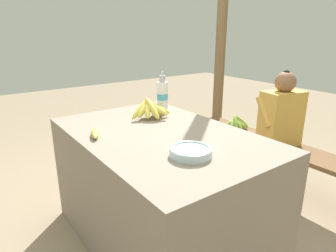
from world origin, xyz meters
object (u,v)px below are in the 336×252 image
(serving_bowl, at_px, (191,152))
(water_bottle, at_px, (162,96))
(wooden_bench, at_px, (276,150))
(seated_vendor, at_px, (276,123))
(banana_bunch_ripe, at_px, (150,108))
(support_post_near, at_px, (221,36))
(loose_banana_front, at_px, (95,133))
(banana_bunch_green, at_px, (237,123))

(serving_bowl, height_order, water_bottle, water_bottle)
(serving_bowl, bearing_deg, wooden_bench, 104.94)
(water_bottle, height_order, seated_vendor, water_bottle)
(banana_bunch_ripe, xyz_separation_m, serving_bowl, (0.70, -0.21, -0.05))
(support_post_near, bearing_deg, banana_bunch_ripe, -63.06)
(water_bottle, bearing_deg, loose_banana_front, -70.04)
(banana_bunch_ripe, relative_size, water_bottle, 1.10)
(seated_vendor, height_order, support_post_near, support_post_near)
(serving_bowl, relative_size, water_bottle, 0.70)
(water_bottle, bearing_deg, banana_bunch_ripe, -58.31)
(loose_banana_front, relative_size, wooden_bench, 0.11)
(wooden_bench, bearing_deg, banana_bunch_ripe, -107.88)
(water_bottle, bearing_deg, wooden_bench, 62.70)
(water_bottle, height_order, banana_bunch_green, water_bottle)
(water_bottle, xyz_separation_m, seated_vendor, (0.45, 0.89, -0.28))
(water_bottle, relative_size, wooden_bench, 0.17)
(wooden_bench, bearing_deg, support_post_near, 163.08)
(wooden_bench, height_order, banana_bunch_green, banana_bunch_green)
(banana_bunch_ripe, bearing_deg, wooden_bench, 72.12)
(wooden_bench, bearing_deg, serving_bowl, -75.06)
(water_bottle, bearing_deg, seated_vendor, 63.32)
(water_bottle, xyz_separation_m, banana_bunch_green, (-0.00, 0.91, -0.39))
(water_bottle, relative_size, seated_vendor, 0.29)
(loose_banana_front, xyz_separation_m, support_post_near, (-0.85, 1.91, 0.52))
(loose_banana_front, xyz_separation_m, seated_vendor, (0.20, 1.56, -0.18))
(banana_bunch_ripe, bearing_deg, serving_bowl, -16.39)
(banana_bunch_ripe, distance_m, seated_vendor, 1.15)
(serving_bowl, relative_size, wooden_bench, 0.12)
(banana_bunch_ripe, relative_size, loose_banana_front, 1.77)
(seated_vendor, bearing_deg, banana_bunch_green, 8.33)
(banana_bunch_ripe, height_order, seated_vendor, seated_vendor)
(loose_banana_front, bearing_deg, banana_bunch_green, 98.95)
(loose_banana_front, distance_m, banana_bunch_green, 1.63)
(wooden_bench, height_order, seated_vendor, seated_vendor)
(serving_bowl, height_order, wooden_bench, serving_bowl)
(loose_banana_front, bearing_deg, banana_bunch_ripe, 104.83)
(seated_vendor, distance_m, support_post_near, 1.31)
(banana_bunch_ripe, bearing_deg, support_post_near, 116.94)
(serving_bowl, height_order, support_post_near, support_post_near)
(seated_vendor, relative_size, support_post_near, 0.41)
(banana_bunch_ripe, xyz_separation_m, banana_bunch_green, (-0.12, 1.10, -0.34))
(support_post_near, bearing_deg, loose_banana_front, -65.95)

